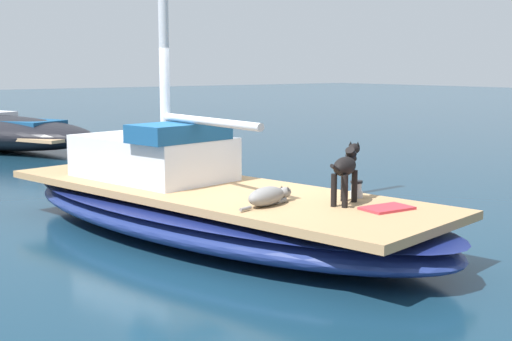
% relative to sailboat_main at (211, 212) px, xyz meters
% --- Properties ---
extents(ground_plane, '(120.00, 120.00, 0.00)m').
position_rel_sailboat_main_xyz_m(ground_plane, '(0.00, 0.00, -0.34)').
color(ground_plane, '#143347').
extents(sailboat_main, '(3.81, 7.58, 0.66)m').
position_rel_sailboat_main_xyz_m(sailboat_main, '(0.00, 0.00, 0.00)').
color(sailboat_main, navy).
rests_on(sailboat_main, ground).
extents(cabin_house, '(1.78, 2.45, 0.84)m').
position_rel_sailboat_main_xyz_m(cabin_house, '(-0.22, 1.10, 0.67)').
color(cabin_house, silver).
rests_on(cabin_house, sailboat_main).
extents(dog_black, '(0.87, 0.52, 0.70)m').
position_rel_sailboat_main_xyz_m(dog_black, '(0.67, -1.85, 0.75)').
color(dog_black, black).
rests_on(dog_black, sailboat_main).
extents(dog_grey, '(0.94, 0.42, 0.22)m').
position_rel_sailboat_main_xyz_m(dog_grey, '(-0.11, -1.38, 0.43)').
color(dog_grey, gray).
rests_on(dog_grey, sailboat_main).
extents(deck_winch, '(0.16, 0.16, 0.21)m').
position_rel_sailboat_main_xyz_m(deck_winch, '(1.04, -1.66, 0.42)').
color(deck_winch, '#B7B7BC').
rests_on(deck_winch, sailboat_main).
extents(deck_towel, '(0.59, 0.40, 0.03)m').
position_rel_sailboat_main_xyz_m(deck_towel, '(0.81, -2.38, 0.34)').
color(deck_towel, '#C6333D').
rests_on(deck_towel, sailboat_main).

